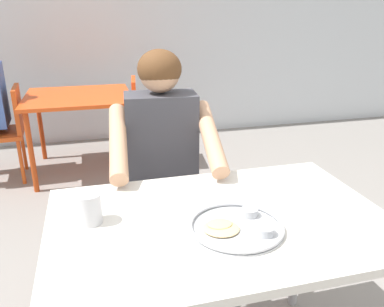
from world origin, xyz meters
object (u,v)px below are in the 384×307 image
(chair_foreground, at_px, (160,187))
(chair_red_left, at_px, (6,127))
(diner_foreground, at_px, (164,161))
(table_background_red, at_px, (79,103))
(thali_tray, at_px, (237,226))
(drinking_cup, at_px, (89,208))
(chair_red_right, at_px, (147,116))
(table_foreground, at_px, (220,238))

(chair_foreground, xyz_separation_m, chair_red_left, (-1.06, 1.61, -0.04))
(diner_foreground, height_order, table_background_red, diner_foreground)
(thali_tray, distance_m, diner_foreground, 0.68)
(thali_tray, bearing_deg, table_background_red, 101.81)
(drinking_cup, height_order, diner_foreground, diner_foreground)
(drinking_cup, distance_m, diner_foreground, 0.61)
(chair_red_left, bearing_deg, chair_red_right, -0.20)
(diner_foreground, distance_m, chair_red_right, 1.85)
(chair_red_left, bearing_deg, drinking_cup, -73.40)
(table_foreground, relative_size, thali_tray, 3.75)
(thali_tray, xyz_separation_m, chair_red_right, (0.08, 2.49, -0.28))
(diner_foreground, xyz_separation_m, table_background_red, (-0.41, 1.86, -0.12))
(drinking_cup, distance_m, table_background_red, 2.37)
(table_foreground, bearing_deg, chair_foreground, 94.93)
(chair_foreground, height_order, chair_red_right, chair_foreground)
(thali_tray, height_order, chair_red_left, chair_red_left)
(thali_tray, bearing_deg, drinking_cup, 160.23)
(diner_foreground, bearing_deg, drinking_cup, -124.61)
(table_background_red, bearing_deg, diner_foreground, -77.45)
(table_foreground, height_order, table_background_red, table_foreground)
(chair_foreground, distance_m, diner_foreground, 0.32)
(table_foreground, xyz_separation_m, diner_foreground, (-0.08, 0.59, 0.08))
(chair_foreground, bearing_deg, chair_red_left, 123.30)
(chair_foreground, xyz_separation_m, diner_foreground, (-0.02, -0.22, 0.24))
(drinking_cup, relative_size, chair_red_right, 0.13)
(drinking_cup, distance_m, chair_red_left, 2.46)
(chair_foreground, relative_size, chair_red_left, 1.09)
(table_foreground, xyz_separation_m, chair_red_right, (0.11, 2.41, -0.18))
(chair_foreground, bearing_deg, table_background_red, 104.65)
(thali_tray, distance_m, chair_red_right, 2.51)
(thali_tray, xyz_separation_m, diner_foreground, (-0.11, 0.67, -0.02))
(chair_red_right, bearing_deg, diner_foreground, -95.98)
(table_background_red, relative_size, chair_red_left, 1.12)
(chair_foreground, relative_size, diner_foreground, 0.70)
(thali_tray, relative_size, drinking_cup, 2.93)
(diner_foreground, relative_size, chair_red_right, 1.50)
(table_foreground, height_order, drinking_cup, drinking_cup)
(table_background_red, bearing_deg, table_foreground, -78.47)
(drinking_cup, bearing_deg, chair_red_left, 106.60)
(drinking_cup, xyz_separation_m, chair_foreground, (0.36, 0.72, -0.30))
(diner_foreground, xyz_separation_m, chair_red_left, (-1.04, 1.83, -0.28))
(chair_foreground, distance_m, chair_red_left, 1.93)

